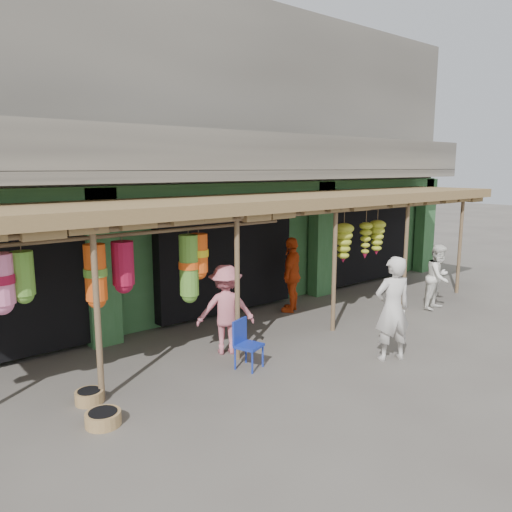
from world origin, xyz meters
TOP-DOWN VIEW (x-y plane):
  - ground at (0.00, 0.00)m, footprint 80.00×80.00m
  - building at (-0.00, 4.87)m, footprint 16.40×6.80m
  - awning at (-0.16, 0.80)m, footprint 14.00×2.70m
  - blue_chair at (-1.62, -0.57)m, footprint 0.51×0.51m
  - basket_mid at (-4.27, -0.90)m, footprint 0.58×0.58m
  - basket_right at (-4.17, -0.17)m, footprint 0.49×0.49m
  - person_front at (0.59, -1.93)m, footprint 0.80×0.67m
  - person_right at (4.17, -0.70)m, footprint 0.82×0.67m
  - person_vendor at (1.33, 1.40)m, footprint 1.11×0.91m
  - person_shopper at (-1.46, 0.20)m, footprint 1.22×1.05m

SIDE VIEW (x-z plane):
  - ground at x=0.00m, z-range 0.00..0.00m
  - basket_mid at x=-4.27m, z-range 0.00..0.18m
  - basket_right at x=-4.17m, z-range 0.00..0.18m
  - blue_chair at x=-1.62m, z-range 0.05..0.88m
  - person_right at x=4.17m, z-range 0.00..1.56m
  - person_shopper at x=-1.46m, z-range 0.00..1.64m
  - person_vendor at x=1.33m, z-range 0.00..1.77m
  - person_front at x=0.59m, z-range 0.00..1.86m
  - awning at x=-0.16m, z-range 1.17..3.96m
  - building at x=0.00m, z-range -0.13..6.87m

